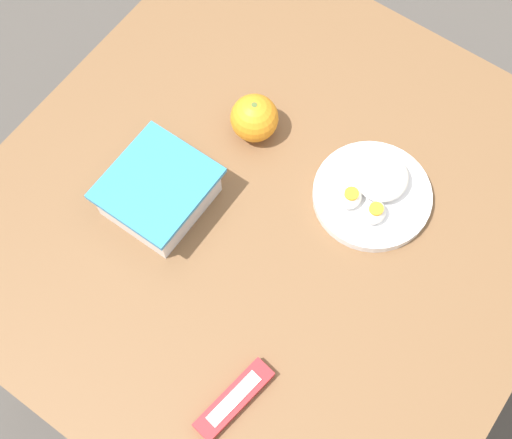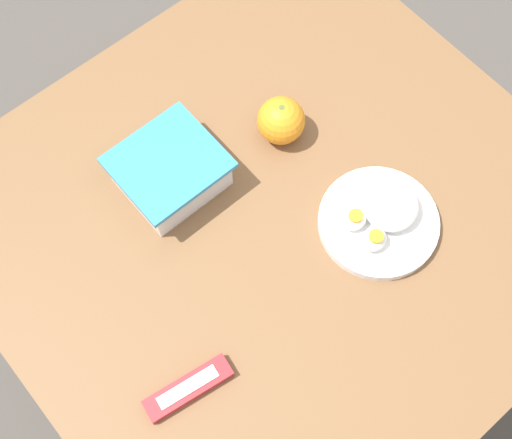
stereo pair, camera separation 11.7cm
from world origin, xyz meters
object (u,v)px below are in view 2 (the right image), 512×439
(food_container, at_px, (170,173))
(rice_plate, at_px, (381,219))
(orange_fruit, at_px, (281,121))
(candy_bar, at_px, (188,388))

(food_container, xyz_separation_m, rice_plate, (0.22, -0.29, -0.01))
(food_container, bearing_deg, orange_fruit, -13.16)
(food_container, xyz_separation_m, orange_fruit, (0.21, -0.05, 0.01))
(rice_plate, distance_m, candy_bar, 0.42)
(food_container, height_order, candy_bar, food_container)
(rice_plate, bearing_deg, food_container, 127.04)
(orange_fruit, relative_size, rice_plate, 0.42)
(candy_bar, bearing_deg, food_container, 56.36)
(candy_bar, bearing_deg, orange_fruit, 31.72)
(orange_fruit, xyz_separation_m, rice_plate, (0.01, -0.24, -0.02))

